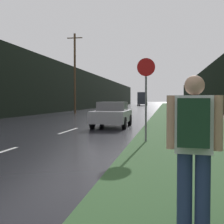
{
  "coord_description": "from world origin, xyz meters",
  "views": [
    {
      "loc": [
        4.69,
        0.43,
        1.51
      ],
      "look_at": [
        2.02,
        16.06,
        0.91
      ],
      "focal_mm": 50.0,
      "sensor_mm": 36.0,
      "label": 1
    }
  ],
  "objects_px": {
    "stop_sign": "(146,92)",
    "car_passing_near": "(112,114)",
    "hitchhiker_with_backpack": "(194,143)",
    "delivery_truck": "(142,99)"
  },
  "relations": [
    {
      "from": "stop_sign",
      "to": "hitchhiker_with_backpack",
      "type": "xyz_separation_m",
      "value": [
        1.0,
        -7.64,
        -0.79
      ]
    },
    {
      "from": "car_passing_near",
      "to": "delivery_truck",
      "type": "bearing_deg",
      "value": -87.25
    },
    {
      "from": "car_passing_near",
      "to": "delivery_truck",
      "type": "xyz_separation_m",
      "value": [
        -3.48,
        72.27,
        1.23
      ]
    },
    {
      "from": "stop_sign",
      "to": "car_passing_near",
      "type": "bearing_deg",
      "value": 110.28
    },
    {
      "from": "stop_sign",
      "to": "car_passing_near",
      "type": "relative_size",
      "value": 0.74
    },
    {
      "from": "stop_sign",
      "to": "delivery_truck",
      "type": "relative_size",
      "value": 0.38
    },
    {
      "from": "hitchhiker_with_backpack",
      "to": "delivery_truck",
      "type": "relative_size",
      "value": 0.22
    },
    {
      "from": "stop_sign",
      "to": "hitchhiker_with_backpack",
      "type": "distance_m",
      "value": 7.75
    },
    {
      "from": "hitchhiker_with_backpack",
      "to": "car_passing_near",
      "type": "distance_m",
      "value": 14.17
    },
    {
      "from": "hitchhiker_with_backpack",
      "to": "car_passing_near",
      "type": "bearing_deg",
      "value": 109.98
    }
  ]
}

